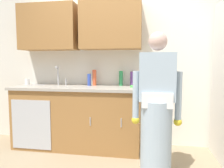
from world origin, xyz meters
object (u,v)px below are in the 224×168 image
bottle_cleaner_spray (89,80)px  knife_on_counter (37,85)px  bottle_dish_liquid (94,78)px  cup_by_sink (27,82)px  sink (57,87)px  bottle_water_short (121,78)px  bottle_soap (132,79)px  sponge (134,86)px  person_at_sink (156,118)px

bottle_cleaner_spray → knife_on_counter: 0.87m
bottle_dish_liquid → cup_by_sink: 1.14m
sink → bottle_dish_liquid: sink is taller
cup_by_sink → bottle_dish_liquid: bearing=1.9°
sink → bottle_water_short: 1.00m
bottle_soap → sponge: bottle_soap is taller
bottle_dish_liquid → bottle_soap: bearing=3.4°
bottle_soap → knife_on_counter: bottle_soap is taller
sink → bottle_dish_liquid: size_ratio=2.01×
sponge → bottle_cleaner_spray: bearing=169.6°
sink → cup_by_sink: size_ratio=5.44×
sink → bottle_cleaner_spray: (0.48, 0.15, 0.11)m
bottle_cleaner_spray → knife_on_counter: (-0.86, -0.06, -0.09)m
sink → knife_on_counter: 0.40m
bottle_dish_liquid → bottle_water_short: bearing=4.9°
bottle_water_short → sponge: bearing=-42.4°
person_at_sink → knife_on_counter: bearing=156.2°
person_at_sink → cup_by_sink: bearing=156.9°
person_at_sink → bottle_soap: 1.07m
person_at_sink → bottle_dish_liquid: bearing=135.5°
bottle_water_short → bottle_soap: size_ratio=1.04×
bottle_water_short → sponge: 0.31m
bottle_soap → sponge: 0.23m
sink → bottle_soap: sink is taller
sink → knife_on_counter: sink is taller
bottle_dish_liquid → person_at_sink: bearing=-44.5°
bottle_water_short → bottle_soap: (0.18, 0.00, -0.00)m
person_at_sink → cup_by_sink: size_ratio=17.63×
bottle_cleaner_spray → sponge: bottle_cleaner_spray is taller
sink → bottle_cleaner_spray: size_ratio=2.69×
sink → sponge: 1.19m
bottle_cleaner_spray → cup_by_sink: size_ratio=2.02×
sponge → knife_on_counter: bearing=177.4°
bottle_cleaner_spray → knife_on_counter: bottle_cleaner_spray is taller
bottle_dish_liquid → cup_by_sink: (-1.14, -0.04, -0.08)m
bottle_water_short → bottle_cleaner_spray: bearing=-172.0°
bottle_cleaner_spray → knife_on_counter: size_ratio=0.78×
person_at_sink → cup_by_sink: 2.27m
cup_by_sink → knife_on_counter: 0.21m
bottle_dish_liquid → knife_on_counter: size_ratio=1.04×
cup_by_sink → sponge: cup_by_sink is taller
bottle_water_short → cup_by_sink: bottle_water_short is taller
bottle_soap → sponge: bearing=-79.0°
person_at_sink → bottle_cleaner_spray: size_ratio=8.71×
sink → bottle_soap: size_ratio=2.24×
sink → cup_by_sink: bearing=166.3°
cup_by_sink → sink: bearing=-13.7°
sponge → sink: bearing=-179.2°
bottle_water_short → bottle_cleaner_spray: size_ratio=1.24×
bottle_soap → bottle_dish_liquid: 0.60m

